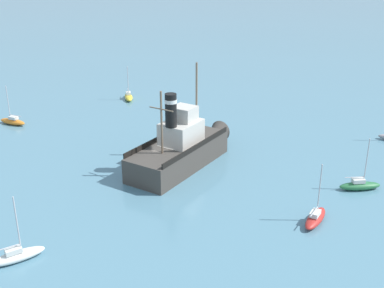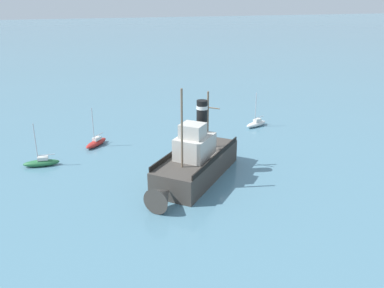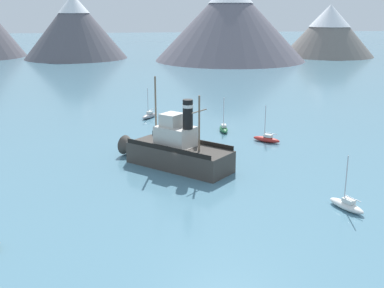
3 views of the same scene
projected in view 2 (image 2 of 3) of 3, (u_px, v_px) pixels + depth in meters
The scene contains 5 objects.
ground_plane at pixel (209, 174), 42.33m from camera, with size 600.00×600.00×0.00m, color teal.
old_tugboat at pixel (194, 163), 40.61m from camera, with size 12.79×12.34×9.90m.
sailboat_white at pixel (256, 123), 57.59m from camera, with size 2.47×3.93×4.90m.
sailboat_green at pixel (41, 162), 44.27m from camera, with size 1.37×3.87×4.90m.
sailboat_red at pixel (96, 142), 50.20m from camera, with size 3.57×3.35×4.90m.
Camera 2 is at (-36.13, 13.72, 17.67)m, focal length 38.00 mm.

